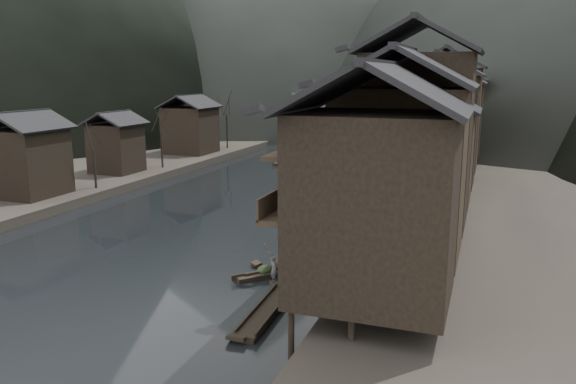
% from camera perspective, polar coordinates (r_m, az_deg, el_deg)
% --- Properties ---
extents(water, '(300.00, 300.00, 0.00)m').
position_cam_1_polar(water, '(41.16, -13.69, -6.46)').
color(water, black).
rests_on(water, ground).
extents(left_bank, '(40.00, 200.00, 1.20)m').
position_cam_1_polar(left_bank, '(92.91, -18.24, 3.86)').
color(left_bank, '#2D2823').
rests_on(left_bank, ground).
extents(stilt_houses, '(9.00, 67.60, 16.44)m').
position_cam_1_polar(stilt_houses, '(51.90, 14.74, 7.45)').
color(stilt_houses, black).
rests_on(stilt_houses, ground).
extents(left_houses, '(8.10, 53.20, 8.73)m').
position_cam_1_polar(left_houses, '(67.90, -19.11, 5.31)').
color(left_houses, black).
rests_on(left_houses, left_bank).
extents(bare_trees, '(3.77, 61.63, 7.54)m').
position_cam_1_polar(bare_trees, '(64.07, -17.84, 5.71)').
color(bare_trees, black).
rests_on(bare_trees, left_bank).
extents(moored_sampans, '(2.85, 67.45, 0.47)m').
position_cam_1_polar(moored_sampans, '(58.66, 9.44, -0.55)').
color(moored_sampans, black).
rests_on(moored_sampans, water).
extents(midriver_boats, '(14.21, 47.06, 0.45)m').
position_cam_1_polar(midriver_boats, '(88.39, 5.91, 3.75)').
color(midriver_boats, black).
rests_on(midriver_boats, water).
extents(stone_bridge, '(40.00, 6.00, 9.00)m').
position_cam_1_polar(stone_bridge, '(106.93, 8.02, 7.77)').
color(stone_bridge, '#4C4C4F').
rests_on(stone_bridge, ground).
extents(hero_sampan, '(3.51, 3.92, 0.43)m').
position_cam_1_polar(hero_sampan, '(36.32, -2.28, -8.28)').
color(hero_sampan, black).
rests_on(hero_sampan, water).
extents(cargo_heap, '(0.99, 1.30, 0.60)m').
position_cam_1_polar(cargo_heap, '(36.33, -2.39, -7.40)').
color(cargo_heap, black).
rests_on(cargo_heap, hero_sampan).
extents(boatman, '(0.71, 0.71, 1.66)m').
position_cam_1_polar(boatman, '(34.56, -1.46, -7.50)').
color(boatman, '#555557').
rests_on(boatman, hero_sampan).
extents(bamboo_pole, '(0.73, 2.42, 3.44)m').
position_cam_1_polar(bamboo_pole, '(33.73, -1.16, -3.45)').
color(bamboo_pole, '#8C7A51').
rests_on(bamboo_pole, boatman).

